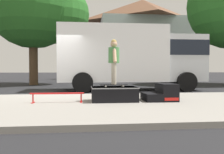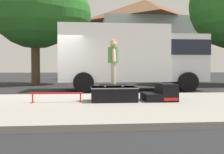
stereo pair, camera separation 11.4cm
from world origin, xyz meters
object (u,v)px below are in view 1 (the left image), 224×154
(skater_kid, at_px, (114,58))
(box_truck, at_px, (132,56))
(skate_box, at_px, (114,93))
(kicker_ramp, at_px, (162,93))
(grind_rail, at_px, (57,95))
(street_tree_main, at_px, (39,4))
(skateboard, at_px, (114,85))

(skater_kid, xyz_separation_m, box_truck, (1.43, 4.85, 0.35))
(skater_kid, bearing_deg, box_truck, 73.54)
(skate_box, height_order, kicker_ramp, kicker_ramp)
(grind_rail, relative_size, street_tree_main, 0.17)
(box_truck, bearing_deg, grind_rail, -121.09)
(street_tree_main, bearing_deg, skate_box, -67.81)
(grind_rail, bearing_deg, street_tree_main, 103.51)
(kicker_ramp, distance_m, street_tree_main, 12.02)
(skateboard, distance_m, skater_kid, 0.76)
(street_tree_main, bearing_deg, skateboard, -67.84)
(skater_kid, relative_size, street_tree_main, 0.15)
(kicker_ramp, relative_size, skater_kid, 0.71)
(skateboard, bearing_deg, skate_box, -47.32)
(skate_box, distance_m, kicker_ramp, 1.39)
(box_truck, distance_m, street_tree_main, 7.98)
(skateboard, xyz_separation_m, street_tree_main, (-3.90, 9.57, 4.72))
(skater_kid, distance_m, box_truck, 5.07)
(kicker_ramp, distance_m, box_truck, 5.05)
(skater_kid, bearing_deg, street_tree_main, 112.16)
(box_truck, xyz_separation_m, street_tree_main, (-5.33, 4.72, 3.60))
(skate_box, height_order, street_tree_main, street_tree_main)
(skate_box, relative_size, skateboard, 1.62)
(box_truck, bearing_deg, street_tree_main, 138.46)
(skateboard, relative_size, street_tree_main, 0.09)
(skateboard, bearing_deg, street_tree_main, 112.16)
(kicker_ramp, height_order, box_truck, box_truck)
(skate_box, xyz_separation_m, grind_rail, (-1.58, -0.11, -0.02))
(kicker_ramp, bearing_deg, street_tree_main, 118.93)
(skateboard, relative_size, box_truck, 0.12)
(box_truck, bearing_deg, skater_kid, -106.46)
(skate_box, height_order, box_truck, box_truck)
(skateboard, distance_m, box_truck, 5.18)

